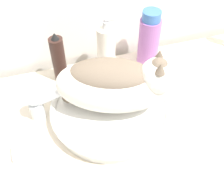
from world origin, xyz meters
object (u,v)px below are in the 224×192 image
(faucet, at_px, (40,102))
(hairspray_can_black, at_px, (59,59))
(soap_pump_bottle, at_px, (106,49))
(soap_bar, at_px, (28,151))
(mouthwash_bottle, at_px, (149,39))
(cat, at_px, (115,83))

(faucet, bearing_deg, hairspray_can_black, 76.53)
(faucet, distance_m, hairspray_can_black, 0.18)
(soap_pump_bottle, relative_size, soap_bar, 2.56)
(soap_bar, bearing_deg, soap_pump_bottle, 41.52)
(mouthwash_bottle, height_order, hairspray_can_black, mouthwash_bottle)
(mouthwash_bottle, xyz_separation_m, hairspray_can_black, (-0.33, 0.00, -0.01))
(faucet, relative_size, soap_bar, 1.77)
(soap_bar, bearing_deg, hairspray_can_black, 62.18)
(cat, bearing_deg, hairspray_can_black, 142.27)
(mouthwash_bottle, relative_size, soap_bar, 2.52)
(soap_pump_bottle, distance_m, mouthwash_bottle, 0.16)
(soap_pump_bottle, bearing_deg, soap_bar, -138.48)
(faucet, bearing_deg, soap_bar, -100.58)
(cat, height_order, hairspray_can_black, cat)
(soap_pump_bottle, distance_m, hairspray_can_black, 0.17)
(soap_pump_bottle, bearing_deg, hairspray_can_black, 180.00)
(cat, xyz_separation_m, mouthwash_bottle, (0.20, 0.22, -0.04))
(cat, relative_size, soap_bar, 4.22)
(hairspray_can_black, relative_size, soap_bar, 2.30)
(faucet, bearing_deg, cat, -0.16)
(cat, xyz_separation_m, faucet, (-0.22, 0.06, -0.07))
(cat, xyz_separation_m, hairspray_can_black, (-0.13, 0.22, -0.05))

